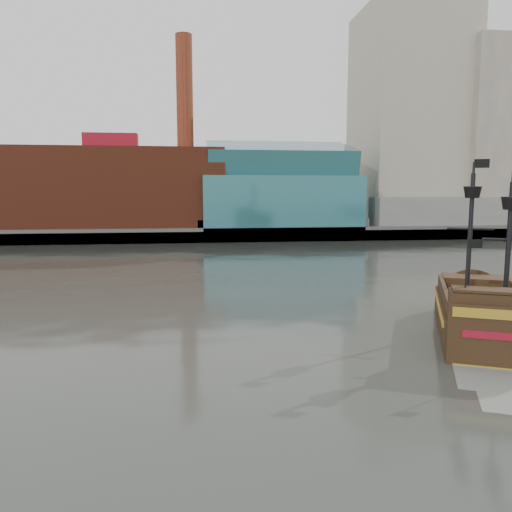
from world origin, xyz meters
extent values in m
plane|color=#2D302A|center=(0.00, 0.00, 0.00)|extent=(400.00, 400.00, 0.00)
cube|color=slate|center=(0.00, 92.00, 1.00)|extent=(220.00, 60.00, 2.00)
cube|color=#4C4C49|center=(0.00, 62.50, 1.30)|extent=(220.00, 1.00, 2.60)
cube|color=maroon|center=(-22.00, 72.00, 9.50)|extent=(42.00, 18.00, 15.00)
cube|color=#29676F|center=(10.00, 70.00, 7.00)|extent=(30.00, 16.00, 10.00)
cube|color=#A09984|center=(40.00, 80.00, 25.00)|extent=(20.00, 22.00, 46.00)
cube|color=#A49A8A|center=(58.00, 76.00, 21.00)|extent=(18.00, 18.00, 38.00)
cube|color=#A09984|center=(50.00, 97.00, 28.00)|extent=(24.00, 20.00, 52.00)
cube|color=slate|center=(48.00, 66.00, 5.00)|extent=(40.00, 6.00, 6.00)
cylinder|color=maroon|center=(-8.00, 74.00, 28.00)|extent=(3.20, 3.20, 22.00)
cube|color=#29676F|center=(10.00, 70.00, 15.00)|extent=(28.00, 14.94, 8.78)
cube|color=black|center=(11.46, 2.26, 0.63)|extent=(9.97, 13.57, 2.72)
cube|color=#4E2F1C|center=(11.46, 2.26, 2.14)|extent=(8.98, 12.21, 0.31)
cube|color=black|center=(13.55, 6.82, 2.51)|extent=(5.08, 4.13, 1.04)
cube|color=black|center=(9.20, -2.67, 2.92)|extent=(5.21, 3.59, 1.88)
cube|color=black|center=(8.80, -3.55, 1.25)|extent=(4.76, 2.37, 4.18)
cube|color=#A88320|center=(8.74, -3.68, 2.92)|extent=(4.31, 2.04, 0.52)
cube|color=maroon|center=(8.74, -3.68, 1.78)|extent=(3.36, 1.60, 0.42)
cylinder|color=black|center=(11.36, 4.04, 6.37)|extent=(0.39, 0.39, 8.15)
cylinder|color=black|center=(11.53, 0.16, 6.06)|extent=(0.39, 0.39, 7.52)
cone|color=black|center=(11.36, 4.04, 9.19)|extent=(1.52, 1.52, 0.73)
cone|color=black|center=(11.53, 0.16, 8.56)|extent=(1.52, 1.52, 0.73)
cube|color=black|center=(11.78, 3.84, 11.07)|extent=(0.87, 0.42, 0.57)
cube|color=gray|center=(8.07, -5.14, 0.01)|extent=(5.60, 5.27, 0.02)
camera|label=1|loc=(-7.12, -27.05, 9.32)|focal=35.00mm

